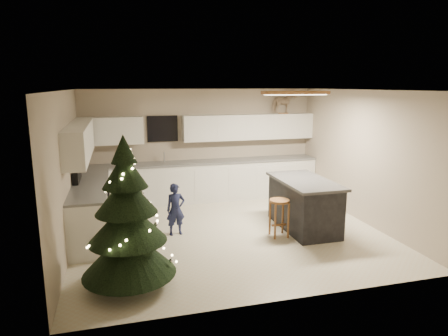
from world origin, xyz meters
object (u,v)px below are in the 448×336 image
(island, at_px, (304,204))
(rocking_horse, at_px, (284,103))
(bar_stool, at_px, (279,209))
(christmas_tree, at_px, (127,226))
(toddler, at_px, (176,209))

(island, xyz_separation_m, rocking_horse, (0.60, 2.49, 1.79))
(bar_stool, bearing_deg, island, 23.08)
(christmas_tree, relative_size, toddler, 2.18)
(toddler, bearing_deg, bar_stool, -24.94)
(christmas_tree, height_order, toddler, christmas_tree)
(christmas_tree, height_order, rocking_horse, rocking_horse)
(island, xyz_separation_m, bar_stool, (-0.61, -0.26, 0.04))
(rocking_horse, bearing_deg, island, 148.27)
(bar_stool, height_order, rocking_horse, rocking_horse)
(island, distance_m, bar_stool, 0.66)
(toddler, relative_size, rocking_horse, 1.48)
(island, bearing_deg, bar_stool, -156.92)
(bar_stool, bearing_deg, rocking_horse, 66.16)
(bar_stool, distance_m, toddler, 1.87)
(island, distance_m, christmas_tree, 3.60)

